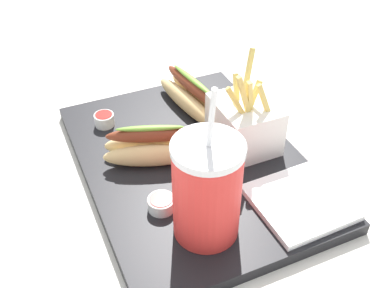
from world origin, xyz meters
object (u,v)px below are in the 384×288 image
at_px(napkin_stack, 300,202).
at_px(soda_cup, 207,190).
at_px(fries_basket, 244,124).
at_px(hot_dog_2, 193,96).
at_px(hot_dog_1, 151,147).
at_px(ketchup_cup_1, 104,119).
at_px(ketchup_cup_2, 161,203).

bearing_deg(napkin_stack, soda_cup, -95.38).
xyz_separation_m(fries_basket, hot_dog_2, (-0.13, -0.03, -0.02)).
bearing_deg(fries_basket, hot_dog_2, -166.19).
bearing_deg(soda_cup, napkin_stack, 84.62).
relative_size(hot_dog_1, napkin_stack, 1.26).
bearing_deg(ketchup_cup_1, ketchup_cup_2, 4.72).
bearing_deg(hot_dog_1, napkin_stack, 41.31).
height_order(hot_dog_1, hot_dog_2, hot_dog_1).
xyz_separation_m(hot_dog_2, napkin_stack, (0.29, 0.04, -0.02)).
distance_m(fries_basket, napkin_stack, 0.16).
bearing_deg(ketchup_cup_1, napkin_stack, 33.86).
relative_size(hot_dog_1, ketchup_cup_2, 4.11).
bearing_deg(ketchup_cup_2, hot_dog_1, 166.95).
relative_size(hot_dog_2, ketchup_cup_1, 5.48).
relative_size(hot_dog_2, ketchup_cup_2, 4.86).
xyz_separation_m(hot_dog_2, ketchup_cup_1, (-0.01, -0.17, -0.01)).
relative_size(soda_cup, napkin_stack, 1.82).
distance_m(fries_basket, hot_dog_1, 0.16).
distance_m(fries_basket, ketchup_cup_1, 0.25).
height_order(ketchup_cup_1, ketchup_cup_2, ketchup_cup_1).
height_order(soda_cup, hot_dog_2, soda_cup).
distance_m(hot_dog_2, napkin_stack, 0.30).
bearing_deg(fries_basket, soda_cup, -43.54).
bearing_deg(ketchup_cup_2, hot_dog_2, 145.95).
distance_m(hot_dog_1, ketchup_cup_2, 0.11).
relative_size(fries_basket, ketchup_cup_2, 3.84).
relative_size(fries_basket, hot_dog_2, 0.79).
xyz_separation_m(hot_dog_1, ketchup_cup_1, (-0.12, -0.04, -0.01)).
distance_m(soda_cup, fries_basket, 0.20).
relative_size(soda_cup, hot_dog_1, 1.45).
xyz_separation_m(ketchup_cup_1, napkin_stack, (0.31, 0.21, -0.01)).
bearing_deg(hot_dog_1, soda_cup, 5.64).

